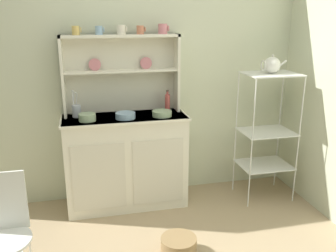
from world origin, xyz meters
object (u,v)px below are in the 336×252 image
Objects in this scene: floor_basket at (179,246)px; jam_bottle at (167,102)px; bowl_mixing_large at (87,117)px; cup_gold_0 at (76,30)px; utensil_jar at (76,110)px; hutch_shelf_unit at (121,68)px; hutch_cabinet at (126,160)px; bakers_rack at (267,123)px; wire_chair at (2,227)px; porcelain_teapot at (272,65)px.

floor_basket is 1.34m from jam_bottle.
bowl_mixing_large is 0.78m from jam_bottle.
floor_basket is at bearing -52.81° from bowl_mixing_large.
cup_gold_0 is at bearing 102.91° from bowl_mixing_large.
jam_bottle is 0.83× the size of utensil_jar.
hutch_shelf_unit is at bearing 169.48° from jam_bottle.
jam_bottle is at bearing 81.84° from floor_basket.
hutch_cabinet is 0.58m from bowl_mixing_large.
hutch_cabinet is 5.58× the size of jam_bottle.
bakers_rack reaches higher than floor_basket.
porcelain_teapot is (2.26, 0.92, 0.81)m from wire_chair.
porcelain_teapot reaches higher than hutch_cabinet.
hutch_shelf_unit reaches higher than floor_basket.
floor_basket is (1.19, 0.18, -0.45)m from wire_chair.
hutch_shelf_unit is 13.30× the size of cup_gold_0.
floor_basket is (0.28, -1.05, -1.24)m from hutch_shelf_unit.
bakers_rack is 0.99m from jam_bottle.
hutch_cabinet is 4.72× the size of porcelain_teapot.
porcelain_teapot is at bearing -6.20° from hutch_cabinet.
wire_chair is at bearing -139.09° from jam_bottle.
porcelain_teapot is (1.36, -0.15, 0.88)m from hutch_cabinet.
bakers_rack is 8.38× the size of bowl_mixing_large.
hutch_cabinet is 0.87m from hutch_shelf_unit.
bowl_mixing_large is (0.57, 0.99, 0.40)m from wire_chair.
cup_gold_0 reaches higher than bakers_rack.
jam_bottle is at bearing -2.57° from cup_gold_0.
bakers_rack is at bearing 36.39° from wire_chair.
jam_bottle is (-0.94, 0.23, 0.20)m from bakers_rack.
cup_gold_0 reaches higher than floor_basket.
bakers_rack is (1.36, -0.31, -0.54)m from hutch_shelf_unit.
hutch_cabinet is 1.62m from porcelain_teapot.
hutch_cabinet is at bearing -17.88° from cup_gold_0.
bakers_rack reaches higher than hutch_cabinet.
bowl_mixing_large is at bearing -59.38° from utensil_jar.
bowl_mixing_large is at bearing 74.44° from wire_chair.
wire_chair is 1.21m from bowl_mixing_large.
jam_bottle reaches higher than wire_chair.
hutch_shelf_unit is 0.85× the size of bakers_rack.
porcelain_teapot is at bearing -7.23° from utensil_jar.
bakers_rack is 5.18× the size of porcelain_teapot.
hutch_cabinet reaches higher than floor_basket.
wire_chair is at bearing -157.98° from bakers_rack.
utensil_jar is (-0.09, 0.15, 0.03)m from bowl_mixing_large.
cup_gold_0 reaches higher than wire_chair.
cup_gold_0 is at bearing -173.58° from hutch_shelf_unit.
wire_chair is at bearing -130.37° from hutch_cabinet.
hutch_cabinet is at bearing -10.48° from utensil_jar.
jam_bottle reaches higher than bowl_mixing_large.
porcelain_teapot is (1.78, -0.23, 0.38)m from utensil_jar.
wire_chair is 1.28m from floor_basket.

